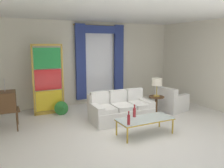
# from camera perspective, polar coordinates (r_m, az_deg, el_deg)

# --- Properties ---
(ground_plane) EXTENTS (16.00, 16.00, 0.00)m
(ground_plane) POSITION_cam_1_polar(r_m,az_deg,el_deg) (6.15, 3.20, -11.04)
(ground_plane) COLOR white
(wall_rear) EXTENTS (8.00, 0.12, 3.00)m
(wall_rear) POSITION_cam_1_polar(r_m,az_deg,el_deg) (8.57, -6.89, 5.14)
(wall_rear) COLOR silver
(wall_rear) RESTS_ON ground
(wall_right) EXTENTS (0.12, 7.00, 3.00)m
(wall_right) POSITION_cam_1_polar(r_m,az_deg,el_deg) (8.61, 22.96, 4.46)
(wall_right) COLOR silver
(wall_right) RESTS_ON ground
(ceiling_slab) EXTENTS (8.00, 7.60, 0.04)m
(ceiling_slab) POSITION_cam_1_polar(r_m,az_deg,el_deg) (6.51, -0.17, 17.17)
(ceiling_slab) COLOR white
(curtained_window) EXTENTS (2.00, 0.17, 2.70)m
(curtained_window) POSITION_cam_1_polar(r_m,az_deg,el_deg) (8.61, -2.94, 6.83)
(curtained_window) COLOR white
(curtained_window) RESTS_ON ground
(couch_white_long) EXTENTS (1.79, 0.98, 0.86)m
(couch_white_long) POSITION_cam_1_polar(r_m,az_deg,el_deg) (6.75, 2.01, -6.39)
(couch_white_long) COLOR white
(couch_white_long) RESTS_ON ground
(coffee_table) EXTENTS (1.37, 0.60, 0.41)m
(coffee_table) POSITION_cam_1_polar(r_m,az_deg,el_deg) (5.72, 8.19, -8.75)
(coffee_table) COLOR silver
(coffee_table) RESTS_ON ground
(bottle_blue_decanter) EXTENTS (0.07, 0.07, 0.32)m
(bottle_blue_decanter) POSITION_cam_1_polar(r_m,az_deg,el_deg) (5.75, 5.57, -6.89)
(bottle_blue_decanter) COLOR maroon
(bottle_blue_decanter) RESTS_ON coffee_table
(bottle_crystal_tall) EXTENTS (0.07, 0.07, 0.31)m
(bottle_crystal_tall) POSITION_cam_1_polar(r_m,az_deg,el_deg) (5.21, 4.15, -8.69)
(bottle_crystal_tall) COLOR maroon
(bottle_crystal_tall) RESTS_ON coffee_table
(vintage_tv) EXTENTS (0.62, 0.64, 1.35)m
(vintage_tv) POSITION_cam_1_polar(r_m,az_deg,el_deg) (6.52, -24.82, -4.05)
(vintage_tv) COLOR brown
(vintage_tv) RESTS_ON ground
(armchair_white) EXTENTS (0.95, 0.94, 0.80)m
(armchair_white) POSITION_cam_1_polar(r_m,az_deg,el_deg) (7.92, 14.34, -4.38)
(armchair_white) COLOR white
(armchair_white) RESTS_ON ground
(stained_glass_divider) EXTENTS (0.95, 0.05, 2.20)m
(stained_glass_divider) POSITION_cam_1_polar(r_m,az_deg,el_deg) (7.43, -15.50, 0.71)
(stained_glass_divider) COLOR gold
(stained_glass_divider) RESTS_ON ground
(peacock_figurine) EXTENTS (0.44, 0.60, 0.50)m
(peacock_figurine) POSITION_cam_1_polar(r_m,az_deg,el_deg) (7.34, -12.23, -5.96)
(peacock_figurine) COLOR beige
(peacock_figurine) RESTS_ON ground
(round_side_table) EXTENTS (0.48, 0.48, 0.59)m
(round_side_table) POSITION_cam_1_polar(r_m,az_deg,el_deg) (7.32, 10.91, -4.85)
(round_side_table) COLOR brown
(round_side_table) RESTS_ON ground
(table_lamp_brass) EXTENTS (0.32, 0.32, 0.57)m
(table_lamp_brass) POSITION_cam_1_polar(r_m,az_deg,el_deg) (7.19, 11.09, 0.35)
(table_lamp_brass) COLOR #B29338
(table_lamp_brass) RESTS_ON round_side_table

